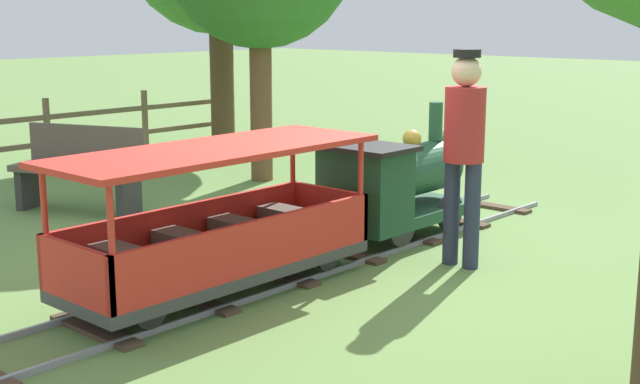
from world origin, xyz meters
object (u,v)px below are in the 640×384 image
passenger_car (219,234)px  park_bench (80,169)px  locomotive (393,183)px  conductor_person (464,141)px

passenger_car → park_bench: bearing=165.3°
locomotive → passenger_car: size_ratio=0.61×
passenger_car → park_bench: size_ratio=1.73×
passenger_car → park_bench: passenger_car is taller
locomotive → conductor_person: 1.01m
locomotive → park_bench: size_ratio=1.07×
locomotive → passenger_car: 1.92m
passenger_car → locomotive: bearing=90.0°
conductor_person → park_bench: 3.86m
passenger_car → conductor_person: (0.85, 1.65, 0.53)m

